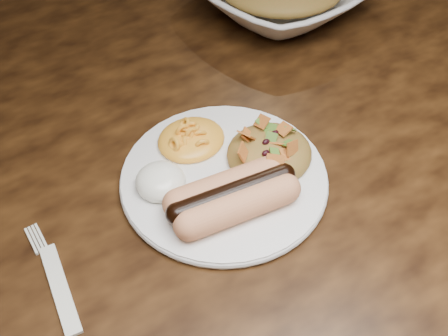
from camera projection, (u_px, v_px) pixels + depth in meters
table at (171, 172)px, 0.70m from camera, size 1.60×0.90×0.75m
plate at (224, 178)px, 0.57m from camera, size 0.29×0.29×0.01m
hotdog at (232, 196)px, 0.52m from camera, size 0.12×0.08×0.03m
mac_and_cheese at (191, 133)px, 0.58m from camera, size 0.10×0.09×0.03m
sour_cream at (160, 177)px, 0.54m from camera, size 0.06×0.06×0.03m
taco_salad at (270, 147)px, 0.57m from camera, size 0.09×0.09×0.04m
fork at (60, 288)px, 0.48m from camera, size 0.03×0.13×0.00m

